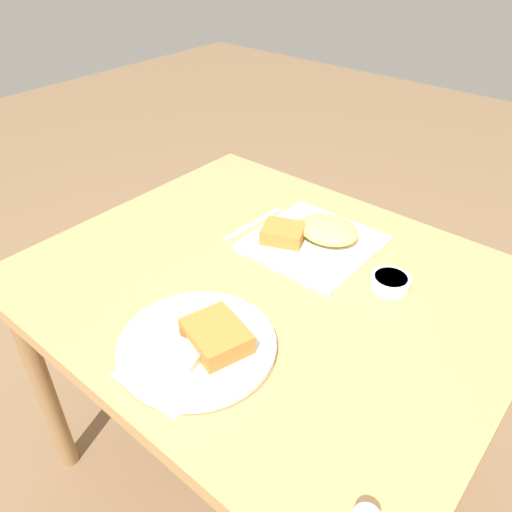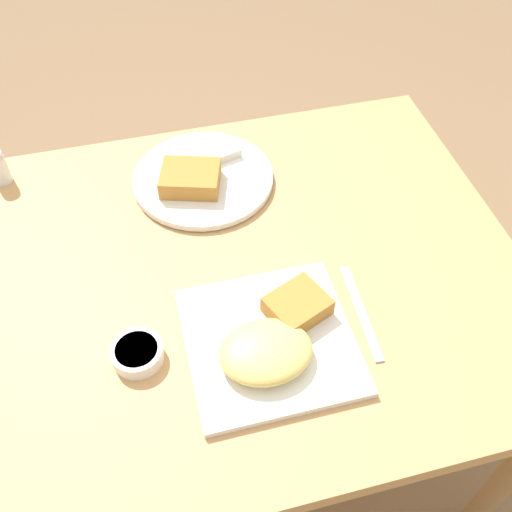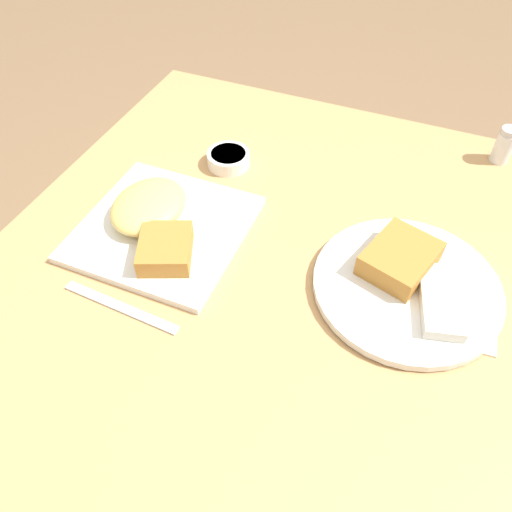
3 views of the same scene
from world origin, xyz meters
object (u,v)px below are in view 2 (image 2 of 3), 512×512
at_px(plate_oval_far, 201,176).
at_px(sauce_ramekin, 137,353).
at_px(plate_square_near, 273,340).
at_px(butter_knife, 361,312).

relative_size(plate_oval_far, sauce_ramekin, 3.45).
relative_size(plate_square_near, plate_oval_far, 0.94).
height_order(plate_square_near, plate_oval_far, plate_square_near).
bearing_deg(plate_square_near, butter_knife, 9.79).
bearing_deg(plate_square_near, plate_oval_far, 95.41).
distance_m(plate_square_near, plate_oval_far, 0.44).
bearing_deg(butter_knife, plate_oval_far, 30.66).
relative_size(plate_square_near, sauce_ramekin, 3.24).
relative_size(sauce_ramekin, butter_knife, 0.42).
bearing_deg(plate_oval_far, butter_knife, -62.38).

